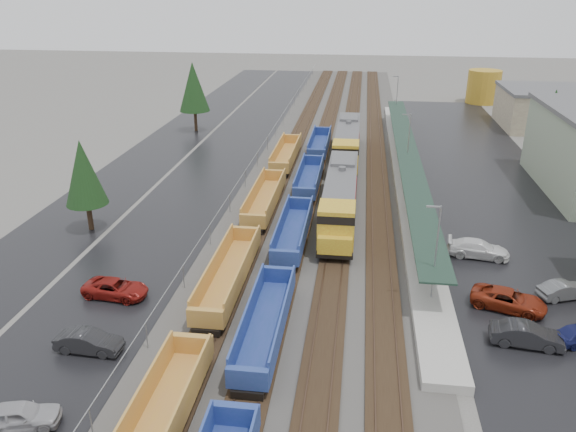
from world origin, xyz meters
name	(u,v)px	position (x,y,z in m)	size (l,w,h in m)	color
ballast_strip	(333,153)	(0.00, 60.00, 0.04)	(20.00, 160.00, 0.08)	#302D2B
trackbed	(333,152)	(0.00, 60.00, 0.16)	(14.60, 160.00, 0.22)	black
west_parking_lot	(230,149)	(-15.00, 60.00, 0.01)	(10.00, 160.00, 0.02)	black
west_road	(164,147)	(-25.00, 60.00, 0.01)	(9.00, 160.00, 0.02)	black
east_commuter_lot	(485,181)	(19.00, 50.00, 0.01)	(16.00, 100.00, 0.02)	black
station_platform	(406,172)	(9.50, 50.01, 0.73)	(3.00, 80.00, 8.00)	#9E9B93
chainlink_fence	(266,142)	(-9.50, 58.44, 1.61)	(0.08, 160.04, 2.02)	gray
distant_hills	(474,47)	(44.79, 210.68, 0.00)	(301.00, 140.00, 25.20)	#495C47
tree_west_near	(83,173)	(-22.00, 30.00, 5.82)	(3.96, 3.96, 9.00)	#332316
tree_west_far	(193,87)	(-23.00, 70.00, 7.12)	(4.84, 4.84, 11.00)	#332316
tree_east	(552,117)	(28.00, 58.00, 6.47)	(4.40, 4.40, 10.00)	#332316
locomotive_lead	(340,198)	(2.00, 35.07, 2.53)	(3.20, 21.08, 4.77)	black
locomotive_trail	(347,143)	(2.00, 56.07, 2.53)	(3.20, 21.08, 4.77)	black
well_string_yellow	(229,274)	(-6.00, 20.67, 1.15)	(2.58, 81.58, 2.29)	#BB8C34
well_string_blue	(282,270)	(-2.00, 21.89, 1.13)	(2.54, 89.60, 2.25)	navy
storage_tank	(483,87)	(27.61, 100.24, 3.24)	(6.47, 6.47, 6.47)	#B18623
parked_car_west_a	(20,416)	(-13.79, 4.36, 0.73)	(4.28, 1.72, 1.46)	#A6A5AA
parked_car_west_b	(89,342)	(-13.18, 11.26, 0.72)	(4.39, 1.53, 1.45)	black
parked_car_west_c	(116,289)	(-14.31, 18.12, 0.69)	(5.00, 2.31, 1.39)	maroon
parked_car_east_a	(527,335)	(15.25, 15.69, 0.77)	(4.68, 1.63, 1.54)	black
parked_car_east_b	(509,300)	(15.12, 20.24, 0.74)	(5.36, 2.47, 1.49)	maroon
parked_car_east_c	(478,249)	(14.43, 28.78, 0.77)	(5.29, 2.15, 1.54)	silver
parked_car_east_e	(564,290)	(19.69, 22.36, 0.68)	(4.12, 1.44, 1.36)	#55575A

